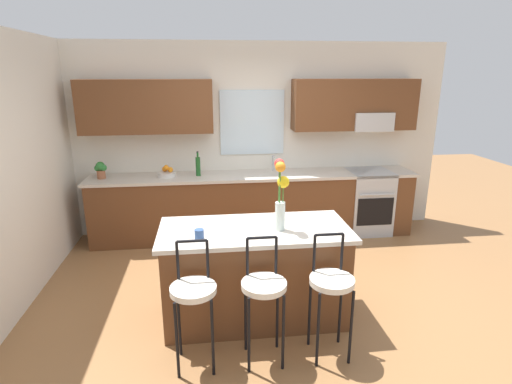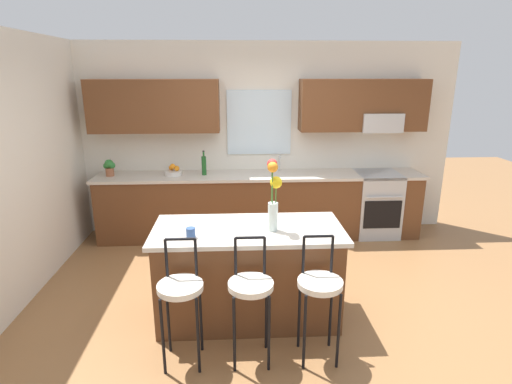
# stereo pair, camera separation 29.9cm
# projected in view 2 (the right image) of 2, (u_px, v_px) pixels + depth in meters

# --- Properties ---
(ground_plane) EXTENTS (14.00, 14.00, 0.00)m
(ground_plane) POSITION_uv_depth(u_px,v_px,m) (270.00, 297.00, 4.29)
(ground_plane) COLOR olive
(wall_left) EXTENTS (0.12, 4.60, 2.70)m
(wall_left) POSITION_uv_depth(u_px,v_px,m) (15.00, 169.00, 4.07)
(wall_left) COLOR silver
(wall_left) RESTS_ON ground
(back_wall_assembly) EXTENTS (5.60, 0.50, 2.70)m
(back_wall_assembly) POSITION_uv_depth(u_px,v_px,m) (261.00, 129.00, 5.77)
(back_wall_assembly) COLOR silver
(back_wall_assembly) RESTS_ON ground
(counter_run) EXTENTS (4.56, 0.64, 0.92)m
(counter_run) POSITION_uv_depth(u_px,v_px,m) (260.00, 205.00, 5.79)
(counter_run) COLOR brown
(counter_run) RESTS_ON ground
(sink_faucet) EXTENTS (0.02, 0.13, 0.23)m
(sink_faucet) POSITION_uv_depth(u_px,v_px,m) (279.00, 162.00, 5.77)
(sink_faucet) COLOR #B7BABC
(sink_faucet) RESTS_ON counter_run
(oven_range) EXTENTS (0.60, 0.64, 0.92)m
(oven_range) POSITION_uv_depth(u_px,v_px,m) (376.00, 204.00, 5.85)
(oven_range) COLOR #B7BABC
(oven_range) RESTS_ON ground
(kitchen_island) EXTENTS (1.74, 0.80, 0.92)m
(kitchen_island) POSITION_uv_depth(u_px,v_px,m) (248.00, 273.00, 3.83)
(kitchen_island) COLOR brown
(kitchen_island) RESTS_ON ground
(bar_stool_near) EXTENTS (0.36, 0.36, 1.04)m
(bar_stool_near) POSITION_uv_depth(u_px,v_px,m) (181.00, 292.00, 3.17)
(bar_stool_near) COLOR black
(bar_stool_near) RESTS_ON ground
(bar_stool_middle) EXTENTS (0.36, 0.36, 1.04)m
(bar_stool_middle) POSITION_uv_depth(u_px,v_px,m) (251.00, 290.00, 3.20)
(bar_stool_middle) COLOR black
(bar_stool_middle) RESTS_ON ground
(bar_stool_far) EXTENTS (0.36, 0.36, 1.04)m
(bar_stool_far) POSITION_uv_depth(u_px,v_px,m) (320.00, 288.00, 3.22)
(bar_stool_far) COLOR black
(bar_stool_far) RESTS_ON ground
(flower_vase) EXTENTS (0.13, 0.14, 0.65)m
(flower_vase) POSITION_uv_depth(u_px,v_px,m) (274.00, 193.00, 3.55)
(flower_vase) COLOR silver
(flower_vase) RESTS_ON kitchen_island
(mug_ceramic) EXTENTS (0.08, 0.08, 0.09)m
(mug_ceramic) POSITION_uv_depth(u_px,v_px,m) (191.00, 233.00, 3.47)
(mug_ceramic) COLOR #33518C
(mug_ceramic) RESTS_ON kitchen_island
(fruit_bowl_oranges) EXTENTS (0.24, 0.24, 0.16)m
(fruit_bowl_oranges) POSITION_uv_depth(u_px,v_px,m) (173.00, 172.00, 5.59)
(fruit_bowl_oranges) COLOR silver
(fruit_bowl_oranges) RESTS_ON counter_run
(bottle_olive_oil) EXTENTS (0.06, 0.06, 0.34)m
(bottle_olive_oil) POSITION_uv_depth(u_px,v_px,m) (204.00, 165.00, 5.58)
(bottle_olive_oil) COLOR #1E5923
(bottle_olive_oil) RESTS_ON counter_run
(potted_plant_small) EXTENTS (0.17, 0.12, 0.23)m
(potted_plant_small) POSITION_uv_depth(u_px,v_px,m) (109.00, 167.00, 5.52)
(potted_plant_small) COLOR #9E5B3D
(potted_plant_small) RESTS_ON counter_run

